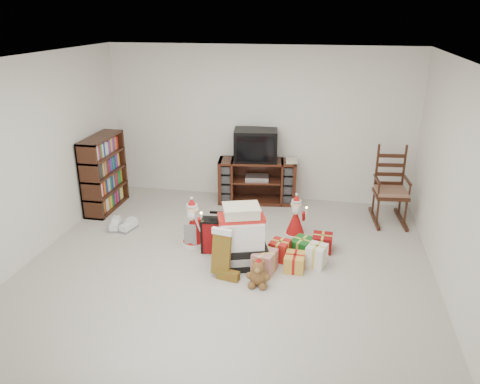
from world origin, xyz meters
name	(u,v)px	position (x,y,z in m)	size (l,w,h in m)	color
room	(225,173)	(0.00, 0.00, 1.25)	(5.01, 5.01, 2.51)	beige
tv_stand	(257,181)	(0.02, 2.25, 0.36)	(1.30, 0.61, 0.72)	#3F1B12
bookshelf	(104,174)	(-2.31, 1.50, 0.57)	(0.32, 0.97, 1.18)	#39180F
rocking_chair	(390,194)	(2.09, 1.93, 0.40)	(0.55, 0.83, 1.18)	#39180F
gift_pile	(241,240)	(0.16, 0.15, 0.34)	(0.73, 0.62, 0.78)	black
red_suitcase	(216,235)	(-0.23, 0.42, 0.24)	(0.37, 0.22, 0.54)	maroon
stocking	(221,253)	(-0.02, -0.17, 0.31)	(0.29, 0.12, 0.62)	#0E8021
teddy_bear	(259,274)	(0.44, -0.28, 0.15)	(0.22, 0.20, 0.33)	brown
santa_figurine	(295,220)	(0.75, 1.09, 0.24)	(0.30, 0.29, 0.62)	#A91212
mrs_claus_figurine	(193,227)	(-0.59, 0.56, 0.26)	(0.33, 0.31, 0.67)	#A91212
sneaker_pair	(122,226)	(-1.74, 0.80, 0.06)	(0.40, 0.33, 0.11)	white
gift_cluster	(297,252)	(0.84, 0.36, 0.14)	(0.79, 1.11, 0.27)	red
crt_television	(256,145)	(-0.02, 2.26, 0.97)	(0.74, 0.58, 0.50)	black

